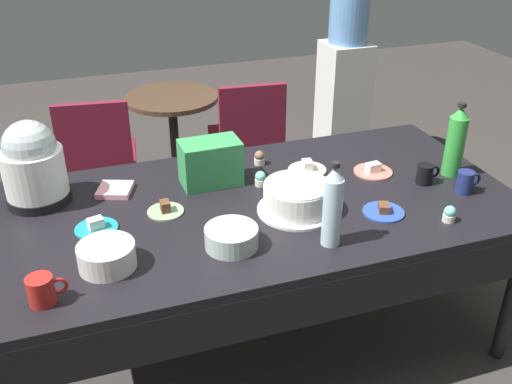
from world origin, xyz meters
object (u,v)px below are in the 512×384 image
object	(u,v)px
maroon_chair_left	(98,153)
coffee_mug_navy	(466,182)
dessert_plate_sage	(165,210)
soda_bottle_lime_soda	(456,142)
dessert_plate_cobalt	(384,211)
coffee_mug_black	(425,174)
cupcake_mint	(261,179)
soda_carton	(210,163)
cupcake_lemon	(259,158)
round_cafe_table	(174,128)
potluck_table	(256,215)
dessert_plate_teal	(96,227)
dessert_plate_cream	(307,168)
dessert_plate_coral	(373,170)
ceramic_snack_bowl	(107,256)
slow_cooker	(33,165)
water_cooler	(344,85)
maroon_chair_right	(248,133)
soda_bottle_water	(333,207)
frosted_layer_cake	(297,198)
glass_salad_bowl	(231,237)
cupcake_rose	(450,214)
coffee_mug_red	(42,290)

from	to	relation	value
maroon_chair_left	coffee_mug_navy	bearing A→B (deg)	-46.33
dessert_plate_sage	soda_bottle_lime_soda	bearing A→B (deg)	-3.42
dessert_plate_cobalt	coffee_mug_black	bearing A→B (deg)	29.62
cupcake_mint	soda_carton	xyz separation A→B (m)	(-0.20, 0.09, 0.07)
dessert_plate_sage	cupcake_lemon	distance (m)	0.59
dessert_plate_cobalt	coffee_mug_black	distance (m)	0.35
soda_carton	round_cafe_table	xyz separation A→B (m)	(0.08, 1.30, -0.35)
potluck_table	coffee_mug_navy	xyz separation A→B (m)	(0.88, -0.21, 0.11)
soda_bottle_lime_soda	cupcake_lemon	bearing A→B (deg)	154.46
dessert_plate_teal	dessert_plate_cobalt	distance (m)	1.15
dessert_plate_cream	coffee_mug_black	world-z (taller)	coffee_mug_black
dessert_plate_coral	cupcake_mint	world-z (taller)	cupcake_mint
ceramic_snack_bowl	dessert_plate_cream	world-z (taller)	ceramic_snack_bowl
ceramic_snack_bowl	dessert_plate_sage	xyz separation A→B (m)	(0.26, 0.31, -0.03)
slow_cooker	soda_carton	xyz separation A→B (m)	(0.73, -0.07, -0.07)
dessert_plate_coral	round_cafe_table	xyz separation A→B (m)	(-0.65, 1.44, -0.26)
soda_carton	water_cooler	bearing A→B (deg)	45.35
dessert_plate_teal	maroon_chair_right	bearing A→B (deg)	51.21
soda_bottle_water	coffee_mug_navy	xyz separation A→B (m)	(0.72, 0.17, -0.11)
potluck_table	dessert_plate_coral	size ratio (longest dim) A/B	12.38
frosted_layer_cake	soda_bottle_water	world-z (taller)	soda_bottle_water
frosted_layer_cake	round_cafe_table	distance (m)	1.69
dessert_plate_cream	soda_bottle_lime_soda	size ratio (longest dim) A/B	0.52
cupcake_mint	soda_bottle_lime_soda	bearing A→B (deg)	-11.57
dessert_plate_cobalt	cupcake_lemon	size ratio (longest dim) A/B	2.51
dessert_plate_coral	round_cafe_table	size ratio (longest dim) A/B	0.25
cupcake_mint	ceramic_snack_bowl	bearing A→B (deg)	-150.31
glass_salad_bowl	soda_bottle_lime_soda	bearing A→B (deg)	12.25
coffee_mug_navy	water_cooler	distance (m)	1.99
dessert_plate_cobalt	dessert_plate_sage	xyz separation A→B (m)	(-0.84, 0.29, 0.00)
dessert_plate_teal	dessert_plate_sage	distance (m)	0.28
slow_cooker	dessert_plate_cream	xyz separation A→B (m)	(1.18, -0.10, -0.16)
glass_salad_bowl	cupcake_rose	world-z (taller)	glass_salad_bowl
coffee_mug_red	maroon_chair_right	xyz separation A→B (m)	(1.25, 1.70, -0.31)
glass_salad_bowl	maroon_chair_right	size ratio (longest dim) A/B	0.23
dessert_plate_coral	soda_bottle_lime_soda	world-z (taller)	soda_bottle_lime_soda
dessert_plate_cream	maroon_chair_right	distance (m)	1.13
potluck_table	dessert_plate_teal	distance (m)	0.66
frosted_layer_cake	round_cafe_table	world-z (taller)	frosted_layer_cake
dessert_plate_sage	soda_bottle_water	distance (m)	0.70
slow_cooker	water_cooler	world-z (taller)	water_cooler
dessert_plate_teal	maroon_chair_left	world-z (taller)	maroon_chair_left
slow_cooker	dessert_plate_cobalt	xyz separation A→B (m)	(1.32, -0.55, -0.16)
potluck_table	glass_salad_bowl	xyz separation A→B (m)	(-0.19, -0.28, 0.10)
cupcake_rose	water_cooler	distance (m)	2.21
cupcake_rose	dessert_plate_cream	bearing A→B (deg)	120.69
potluck_table	maroon_chair_left	bearing A→B (deg)	113.19
slow_cooker	maroon_chair_right	size ratio (longest dim) A/B	0.42
ceramic_snack_bowl	dessert_plate_sage	distance (m)	0.41
cupcake_lemon	maroon_chair_right	distance (m)	1.04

